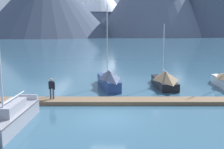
{
  "coord_description": "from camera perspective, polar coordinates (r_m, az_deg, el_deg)",
  "views": [
    {
      "loc": [
        1.14,
        -17.61,
        6.01
      ],
      "look_at": [
        0.0,
        6.0,
        2.0
      ],
      "focal_mm": 43.91,
      "sensor_mm": 36.0,
      "label": 1
    }
  ],
  "objects": [
    {
      "name": "ground_plane",
      "position": [
        18.64,
        -0.9,
        -9.18
      ],
      "size": [
        700.0,
        700.0,
        0.0
      ],
      "primitive_type": "plane",
      "color": "#335B75"
    },
    {
      "name": "mountain_west_summit",
      "position": [
        202.06,
        -13.51,
        14.91
      ],
      "size": [
        93.02,
        93.02,
        49.25
      ],
      "color": "#424C60",
      "rests_on": "ground"
    },
    {
      "name": "mountain_central_massif",
      "position": [
        233.5,
        -2.77,
        13.93
      ],
      "size": [
        67.23,
        67.23,
        43.88
      ],
      "color": "slate",
      "rests_on": "ground"
    },
    {
      "name": "dock",
      "position": [
        22.42,
        -0.25,
        -5.54
      ],
      "size": [
        29.85,
        3.25,
        0.3
      ],
      "color": "brown",
      "rests_on": "ground"
    },
    {
      "name": "sailboat_second_berth",
      "position": [
        17.69,
        -20.59,
        -8.73
      ],
      "size": [
        1.49,
        7.11,
        6.56
      ],
      "color": "#93939E",
      "rests_on": "ground"
    },
    {
      "name": "sailboat_mid_dock_port",
      "position": [
        28.09,
        -0.81,
        -0.86
      ],
      "size": [
        3.06,
        7.02,
        8.35
      ],
      "color": "navy",
      "rests_on": "ground"
    },
    {
      "name": "sailboat_mid_dock_starboard",
      "position": [
        29.0,
        10.79,
        -0.91
      ],
      "size": [
        2.32,
        6.97,
        6.46
      ],
      "color": "black",
      "rests_on": "ground"
    },
    {
      "name": "person_on_dock",
      "position": [
        22.84,
        -12.44,
        -2.6
      ],
      "size": [
        0.57,
        0.32,
        1.69
      ],
      "color": "#384256",
      "rests_on": "dock"
    }
  ]
}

